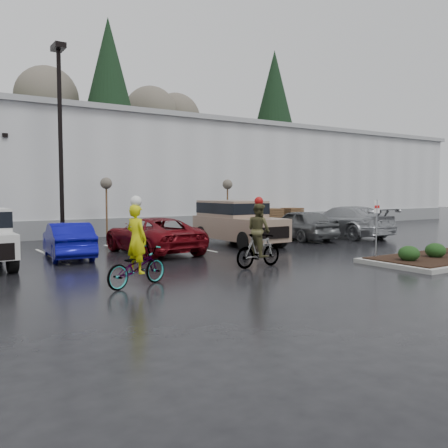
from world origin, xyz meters
TOP-DOWN VIEW (x-y plane):
  - ground at (0.00, 0.00)m, footprint 120.00×120.00m
  - warehouse at (0.00, 21.99)m, footprint 60.50×15.50m
  - wooded_ridge at (0.00, 45.00)m, footprint 80.00×25.00m
  - lamppost at (-4.00, 12.00)m, footprint 0.50×1.00m
  - sapling_mid at (-1.50, 13.00)m, footprint 0.60×0.60m
  - sapling_east at (6.00, 13.00)m, footprint 0.60×0.60m
  - pallet_stack_a at (8.50, 14.00)m, footprint 1.20×1.20m
  - pallet_stack_b at (10.20, 14.00)m, footprint 1.20×1.20m
  - pallet_stack_c at (12.00, 14.00)m, footprint 1.20×1.20m
  - shrub_a at (4.00, -1.00)m, footprint 0.70×0.70m
  - shrub_b at (5.50, -1.00)m, footprint 0.70×0.70m
  - fire_lane_sign at (3.80, 0.20)m, footprint 0.30×0.05m
  - car_blue at (-5.05, 7.12)m, footprint 1.87×4.20m
  - car_red at (-1.81, 6.71)m, footprint 2.63×5.30m
  - suv_tan at (2.76, 7.16)m, footprint 2.20×5.10m
  - car_grey at (6.71, 7.41)m, footprint 2.14×4.68m
  - car_far_silver at (9.65, 7.07)m, footprint 2.57×5.89m
  - cyclist_hivis at (-4.98, 0.77)m, footprint 2.08×1.30m
  - cyclist_olive at (-0.41, 1.50)m, footprint 1.82×0.89m

SIDE VIEW (x-z plane):
  - ground at x=0.00m, z-range 0.00..0.00m
  - shrub_a at x=4.00m, z-range 0.15..0.67m
  - shrub_b at x=5.50m, z-range 0.15..0.67m
  - car_blue at x=-5.05m, z-range 0.00..1.34m
  - pallet_stack_a at x=8.50m, z-range 0.00..1.35m
  - pallet_stack_b at x=10.20m, z-range 0.00..1.35m
  - pallet_stack_c at x=12.00m, z-range 0.00..1.35m
  - car_red at x=-1.81m, z-range 0.00..1.44m
  - cyclist_hivis at x=-4.98m, z-range -0.46..1.93m
  - car_grey at x=6.71m, z-range 0.00..1.56m
  - car_far_silver at x=9.65m, z-range 0.00..1.68m
  - cyclist_olive at x=-0.41m, z-range -0.31..2.01m
  - suv_tan at x=2.76m, z-range 0.00..2.06m
  - fire_lane_sign at x=3.80m, z-range 0.31..2.51m
  - sapling_mid at x=-1.50m, z-range 1.13..4.33m
  - sapling_east at x=6.00m, z-range 1.13..4.33m
  - wooded_ridge at x=0.00m, z-range 0.00..6.00m
  - warehouse at x=0.00m, z-range 0.05..7.25m
  - lamppost at x=-4.00m, z-range 1.07..10.30m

